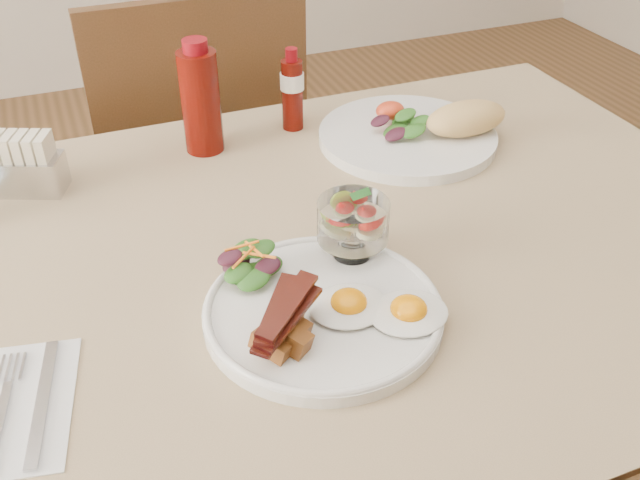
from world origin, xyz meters
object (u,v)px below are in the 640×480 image
Objects in this scene: chair_far at (199,168)px; sugar_caddy at (27,167)px; ketchup_bottle at (201,100)px; hot_sauce_bottle at (292,90)px; table at (303,300)px; fruit_cup at (353,221)px; second_plate at (421,131)px; main_plate at (323,312)px.

chair_far is 0.56m from sugar_caddy.
ketchup_bottle is 0.16m from hot_sauce_bottle.
fruit_cup is (0.05, -0.05, 0.15)m from table.
chair_far is 0.45m from hot_sauce_bottle.
fruit_cup is 0.80× the size of sugar_caddy.
chair_far is 10.22× the size of fruit_cup.
second_plate reaches higher than table.
fruit_cup is at bearing 48.43° from main_plate.
table is 0.37m from ketchup_bottle.
fruit_cup is at bearing -132.38° from second_plate.
chair_far is 3.32× the size of main_plate.
hot_sauce_bottle is at bearing 144.70° from second_plate.
sugar_caddy is (-0.30, 0.43, 0.03)m from main_plate.
hot_sauce_bottle is (-0.18, 0.13, 0.05)m from second_plate.
fruit_cup is (0.05, -0.72, 0.29)m from chair_far.
sugar_caddy is (-0.32, -0.37, 0.27)m from chair_far.
main_plate is at bearing -105.91° from hot_sauce_bottle.
chair_far is 6.58× the size of hot_sauce_bottle.
ketchup_bottle is at bearing 104.55° from fruit_cup.
table is 7.22× the size of ketchup_bottle.
fruit_cup reaches higher than main_plate.
hot_sauce_bottle is (0.06, 0.39, 0.00)m from fruit_cup.
table is 0.17m from fruit_cup.
ketchup_bottle is (-0.34, 0.11, 0.07)m from second_plate.
sugar_caddy is (-0.61, 0.08, 0.02)m from second_plate.
table is 1.43× the size of chair_far.
ketchup_bottle is (-0.05, -0.34, 0.31)m from chair_far.
ketchup_bottle is at bearing -98.25° from chair_far.
main_plate is at bearing -86.91° from ketchup_bottle.
main_plate is 0.50m from hot_sauce_bottle.
second_plate is (0.29, -0.45, 0.25)m from chair_far.
ketchup_bottle reaches higher than sugar_caddy.
fruit_cup is 0.40m from hot_sauce_bottle.
chair_far is 0.59m from second_plate.
main_plate is 0.91× the size of second_plate.
second_plate is 0.36m from ketchup_bottle.
table is at bearing -19.25° from sugar_caddy.
fruit_cup is at bearing -48.64° from table.
sugar_caddy is (-0.32, 0.29, 0.13)m from table.
sugar_caddy reaches higher than table.
chair_far reaches higher than second_plate.
sugar_caddy is at bearing -130.68° from chair_far.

